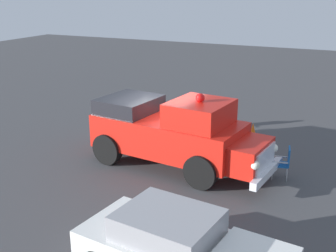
{
  "coord_description": "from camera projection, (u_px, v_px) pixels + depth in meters",
  "views": [
    {
      "loc": [
        -6.02,
        12.42,
        5.69
      ],
      "look_at": [
        -0.44,
        0.4,
        1.35
      ],
      "focal_mm": 45.9,
      "sensor_mm": 36.0,
      "label": 1
    }
  ],
  "objects": [
    {
      "name": "ground_plane",
      "position": [
        161.0,
        158.0,
        14.89
      ],
      "size": [
        60.0,
        60.0,
        0.0
      ],
      "primitive_type": "plane",
      "color": "#424244"
    },
    {
      "name": "lawn_chair_spare",
      "position": [
        284.0,
        161.0,
        13.13
      ],
      "size": [
        0.58,
        0.59,
        1.02
      ],
      "color": "#B7BABF",
      "rests_on": "ground"
    },
    {
      "name": "lawn_chair_near_truck",
      "position": [
        200.0,
        116.0,
        17.67
      ],
      "size": [
        0.63,
        0.63,
        1.02
      ],
      "color": "#B7BABF",
      "rests_on": "ground"
    },
    {
      "name": "vintage_fire_truck",
      "position": [
        174.0,
        132.0,
        13.87
      ],
      "size": [
        6.17,
        2.96,
        2.59
      ],
      "color": "black",
      "rests_on": "ground"
    },
    {
      "name": "traffic_cone",
      "position": [
        253.0,
        131.0,
        16.67
      ],
      "size": [
        0.4,
        0.4,
        0.64
      ],
      "color": "orange",
      "rests_on": "ground"
    },
    {
      "name": "spectator_seated",
      "position": [
        200.0,
        114.0,
        17.51
      ],
      "size": [
        0.53,
        0.63,
        1.29
      ],
      "color": "#383842",
      "rests_on": "ground"
    },
    {
      "name": "classic_hot_rod",
      "position": [
        183.0,
        250.0,
        8.43
      ],
      "size": [
        4.55,
        2.38,
        1.46
      ],
      "color": "black",
      "rests_on": "ground"
    }
  ]
}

